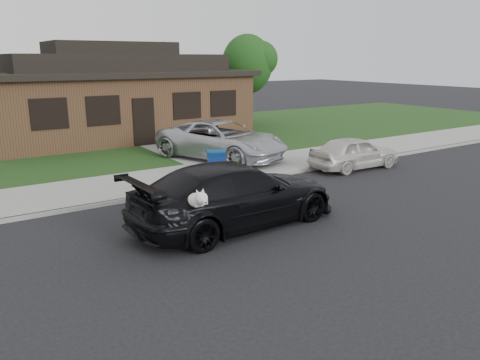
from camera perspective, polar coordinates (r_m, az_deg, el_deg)
ground at (r=10.59m, az=-9.17°, el=-7.76°), size 120.00×120.00×0.00m
sidewalk at (r=15.06m, az=-17.04°, el=-1.19°), size 60.00×3.00×0.12m
curb at (r=13.67m, az=-15.23°, el=-2.65°), size 60.00×0.12×0.12m
lawn at (r=22.69m, az=-22.84°, el=3.50°), size 60.00×13.00×0.13m
driveway at (r=21.78m, az=-5.62°, el=4.18°), size 4.50×13.00×0.14m
sedan at (r=11.38m, az=-0.58°, el=-1.79°), size 5.52×2.66×1.56m
minivan at (r=18.43m, az=-2.27°, el=4.91°), size 4.26×5.92×1.50m
white_compact at (r=17.87m, az=13.75°, el=3.28°), size 3.62×1.57×1.22m
recycling_bin at (r=15.29m, az=-2.91°, el=1.81°), size 0.76×0.76×0.97m
house at (r=25.33m, az=-15.19°, el=9.92°), size 12.60×8.60×4.65m
tree_1 at (r=28.36m, az=1.25°, el=14.07°), size 3.15×3.00×5.25m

